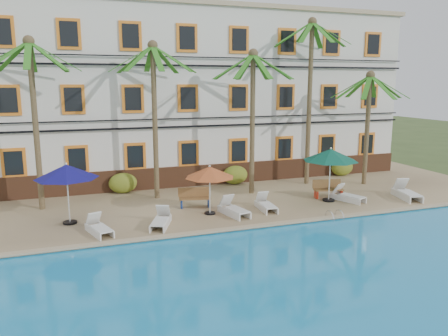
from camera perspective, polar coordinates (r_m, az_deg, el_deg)
name	(u,v)px	position (r m, az deg, el deg)	size (l,w,h in m)	color
ground	(263,224)	(19.34, 5.10, -7.30)	(100.00, 100.00, 0.00)	#384C23
pool_deck	(225,194)	(23.76, 0.15, -3.45)	(30.00, 12.00, 0.25)	tan
swimming_pool	(362,293)	(13.71, 17.64, -15.34)	(26.00, 12.00, 0.20)	#1A89C7
pool_coping	(272,224)	(18.48, 6.27, -7.29)	(30.00, 0.35, 0.06)	tan
hotel_building	(199,94)	(27.76, -3.29, 9.58)	(25.40, 6.44, 10.22)	silver
palm_a	(33,100)	(21.56, -23.63, 8.11)	(4.31, 4.31, 7.88)	brown
palm_b	(154,99)	(22.08, -9.10, 8.91)	(4.31, 4.31, 7.86)	brown
palm_c	(253,102)	(22.88, 3.76, 8.63)	(4.31, 4.31, 7.54)	brown
palm_d	(310,81)	(25.56, 11.18, 11.06)	(4.31, 4.31, 9.39)	brown
palm_e	(368,111)	(26.37, 18.33, 7.09)	(4.31, 4.31, 6.50)	brown
shrub_left	(123,183)	(24.01, -13.06, -1.93)	(1.50, 0.90, 1.10)	#23631C
shrub_mid	(235,175)	(25.46, 1.46, -0.91)	(1.50, 0.90, 1.10)	#23631C
shrub_right	(342,167)	(28.80, 15.16, 0.11)	(1.50, 0.90, 1.10)	#23631C
umbrella_blue	(66,172)	(19.12, -19.89, -0.46)	(2.61, 2.61, 2.61)	black
umbrella_red	(210,172)	(19.39, -1.88, -0.57)	(2.25, 2.25, 2.25)	black
umbrella_green	(331,155)	(22.12, 13.76, 1.63)	(2.73, 2.73, 2.72)	black
lounger_a	(99,227)	(17.95, -16.03, -7.48)	(1.06, 1.76, 0.78)	silver
lounger_b	(161,220)	(18.29, -8.25, -6.77)	(1.21, 1.81, 0.81)	silver
lounger_c	(233,209)	(19.62, 1.24, -5.37)	(1.03, 1.91, 0.86)	silver
lounger_d	(266,204)	(20.51, 5.47, -4.76)	(0.71, 1.70, 0.79)	silver
lounger_e	(347,196)	(22.80, 15.83, -3.49)	(1.21, 1.84, 0.82)	silver
lounger_f	(406,192)	(24.26, 22.72, -2.96)	(1.20, 2.15, 0.96)	silver
bench_left	(195,197)	(20.90, -3.82, -3.82)	(1.56, 0.75, 0.93)	olive
bench_right	(328,189)	(23.16, 13.44, -2.62)	(1.57, 0.77, 0.93)	olive
pool_ladder	(334,218)	(19.81, 14.22, -6.40)	(0.54, 0.74, 0.74)	silver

